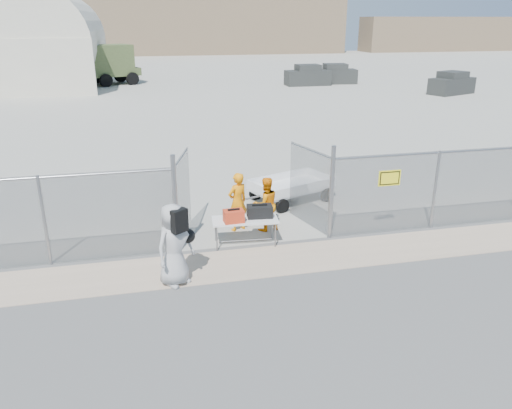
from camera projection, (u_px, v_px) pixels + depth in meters
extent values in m
plane|color=#535353|center=(276.00, 281.00, 11.07)|extent=(160.00, 160.00, 0.00)
cube|color=#A2A095|center=(166.00, 78.00, 49.45)|extent=(160.00, 80.00, 0.01)
cube|color=tan|center=(265.00, 261.00, 11.98)|extent=(44.00, 1.60, 0.01)
cube|color=red|center=(234.00, 216.00, 12.42)|extent=(0.51, 0.35, 0.31)
cube|color=black|center=(260.00, 211.00, 12.73)|extent=(0.68, 0.44, 0.31)
imported|color=orange|center=(238.00, 202.00, 13.50)|extent=(0.71, 0.61, 1.64)
imported|color=orange|center=(266.00, 204.00, 13.53)|extent=(0.83, 0.70, 1.51)
imported|color=#A8A8A8|center=(174.00, 245.00, 10.68)|extent=(1.08, 1.00, 1.85)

